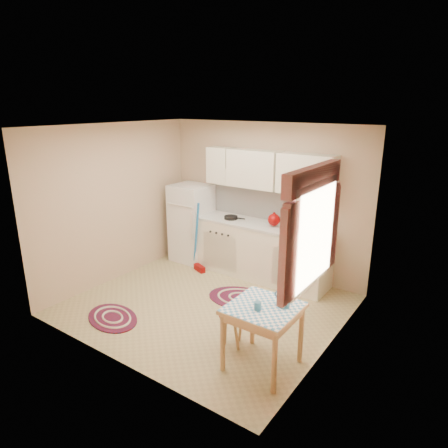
{
  "coord_description": "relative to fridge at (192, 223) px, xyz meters",
  "views": [
    {
      "loc": [
        3.15,
        -4.06,
        2.79
      ],
      "look_at": [
        0.13,
        0.25,
        1.18
      ],
      "focal_mm": 32.0,
      "sensor_mm": 36.0,
      "label": 1
    }
  ],
  "objects": [
    {
      "name": "room_shell",
      "position": [
        1.44,
        -1.01,
        0.9
      ],
      "size": [
        3.64,
        3.6,
        2.52
      ],
      "color": "tan",
      "rests_on": "ground"
    },
    {
      "name": "fridge",
      "position": [
        0.0,
        0.0,
        0.0
      ],
      "size": [
        0.65,
        0.6,
        1.4
      ],
      "primitive_type": "cube",
      "color": "white",
      "rests_on": "ground"
    },
    {
      "name": "broom",
      "position": [
        0.45,
        -0.35,
        -0.1
      ],
      "size": [
        0.3,
        0.22,
        1.2
      ],
      "primitive_type": null,
      "rotation": [
        0.0,
        0.0,
        -0.4
      ],
      "color": "blue",
      "rests_on": "ground"
    },
    {
      "name": "base_cabinets",
      "position": [
        1.43,
        0.05,
        -0.26
      ],
      "size": [
        2.25,
        0.6,
        0.88
      ],
      "primitive_type": "cube",
      "color": "white",
      "rests_on": "ground"
    },
    {
      "name": "countertop",
      "position": [
        1.43,
        0.05,
        0.2
      ],
      "size": [
        2.27,
        0.62,
        0.04
      ],
      "primitive_type": "cube",
      "color": "silver",
      "rests_on": "base_cabinets"
    },
    {
      "name": "frying_pan",
      "position": [
        0.86,
        0.0,
        0.24
      ],
      "size": [
        0.26,
        0.26,
        0.05
      ],
      "primitive_type": "cylinder",
      "rotation": [
        0.0,
        0.0,
        0.2
      ],
      "color": "black",
      "rests_on": "countertop"
    },
    {
      "name": "red_kettle",
      "position": [
        1.64,
        0.05,
        0.33
      ],
      "size": [
        0.22,
        0.2,
        0.21
      ],
      "primitive_type": null,
      "rotation": [
        0.0,
        0.0,
        -0.04
      ],
      "color": "#7F0404",
      "rests_on": "countertop"
    },
    {
      "name": "red_canister",
      "position": [
        1.91,
        0.05,
        0.3
      ],
      "size": [
        0.13,
        0.13,
        0.16
      ],
      "primitive_type": "cylinder",
      "rotation": [
        0.0,
        0.0,
        -0.4
      ],
      "color": "#7F0404",
      "rests_on": "countertop"
    },
    {
      "name": "table",
      "position": [
        2.62,
        -1.99,
        -0.34
      ],
      "size": [
        0.72,
        0.72,
        0.72
      ],
      "primitive_type": "cube",
      "color": "tan",
      "rests_on": "ground"
    },
    {
      "name": "stool",
      "position": [
        2.15,
        -1.83,
        -0.49
      ],
      "size": [
        0.43,
        0.43,
        0.42
      ],
      "primitive_type": "cylinder",
      "rotation": [
        0.0,
        0.0,
        -0.23
      ],
      "color": "#7F0404",
      "rests_on": "ground"
    },
    {
      "name": "coffee_pot",
      "position": [
        2.79,
        -1.87,
        0.18
      ],
      "size": [
        0.16,
        0.13,
        0.31
      ],
      "primitive_type": null,
      "rotation": [
        0.0,
        0.0,
        0.01
      ],
      "color": "#2B6185",
      "rests_on": "table"
    },
    {
      "name": "mug",
      "position": [
        2.6,
        -2.09,
        0.07
      ],
      "size": [
        0.08,
        0.08,
        0.1
      ],
      "primitive_type": "cylinder",
      "rotation": [
        0.0,
        0.0,
        -0.14
      ],
      "color": "#2B6185",
      "rests_on": "table"
    },
    {
      "name": "rug_center",
      "position": [
        1.62,
        -0.79,
        -0.69
      ],
      "size": [
        1.18,
        0.89,
        0.02
      ],
      "primitive_type": null,
      "rotation": [
        0.0,
        0.0,
        0.16
      ],
      "color": "maroon",
      "rests_on": "ground"
    },
    {
      "name": "rug_left",
      "position": [
        0.47,
        -2.27,
        -0.69
      ],
      "size": [
        0.99,
        0.79,
        0.02
      ],
      "primitive_type": null,
      "rotation": [
        0.0,
        0.0,
        -0.27
      ],
      "color": "maroon",
      "rests_on": "ground"
    }
  ]
}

